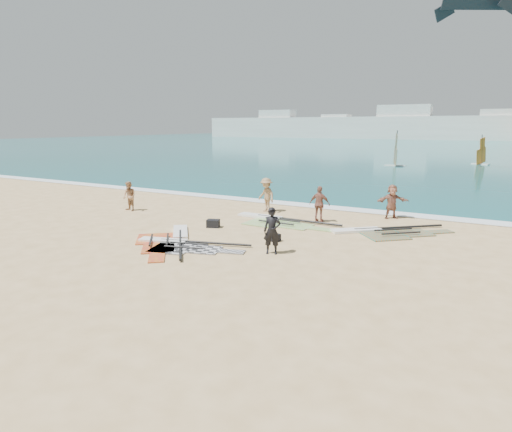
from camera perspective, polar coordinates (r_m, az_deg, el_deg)
The scene contains 18 objects.
ground at distance 15.71m, azimuth -8.14°, elevation -6.11°, with size 300.00×300.00×0.00m, color #D9B67F.
sea at distance 144.25m, azimuth 25.57°, elevation 8.89°, with size 300.00×240.00×0.06m, color #0D605E.
surf_line at distance 26.27m, azimuth 8.16°, elevation 1.22°, with size 300.00×1.20×0.04m, color white.
far_town at distance 163.77m, azimuth 20.56°, elevation 11.10°, with size 160.00×8.00×12.00m.
rig_grey at distance 17.83m, azimuth -10.05°, elevation -3.82°, with size 4.97×2.66×0.19m.
rig_green at distance 22.02m, azimuth 2.55°, elevation -0.61°, with size 5.84×2.36×0.20m.
rig_orange at distance 20.54m, azimuth 16.60°, elevation -2.04°, with size 5.17×4.34×0.20m.
rig_red at distance 18.86m, azimuth -11.45°, elevation -3.00°, with size 4.22×5.17×0.20m.
gear_bag_near at distance 20.84m, azimuth -5.73°, elevation -0.99°, with size 0.60×0.44×0.38m, color black.
gear_bag_far at distance 18.33m, azimuth 2.38°, elevation -2.84°, with size 0.54×0.38×0.32m, color black.
person_wetsuit at distance 16.33m, azimuth 2.16°, elevation -2.00°, with size 0.66×0.43×1.81m, color black.
beachgoer_left at distance 25.71m, azimuth -16.54°, elevation 2.54°, with size 0.83×0.64×1.70m, color #AC7E57.
beachgoer_mid at distance 24.39m, azimuth 1.38°, elevation 2.83°, with size 1.26×0.72×1.94m, color #997750.
beachgoer_back at distance 22.03m, azimuth 8.47°, elevation 1.58°, with size 1.08×0.45×1.84m, color #995C4B.
beachgoer_right at distance 23.70m, azimuth 17.67°, elevation 1.85°, with size 1.69×0.54×1.82m, color #9E644E.
windsurfer_left at distance 54.51m, azimuth 18.09°, elevation 7.62°, with size 2.47×2.78×4.33m.
windsurfer_centre at distance 61.08m, azimuth 27.82°, elevation 7.13°, with size 2.14×2.34×3.79m.
kitesurf_kite at distance 53.99m, azimuth 27.41°, elevation 23.96°, with size 7.50×4.57×2.66m.
Camera 1 is at (9.07, -11.88, 4.84)m, focal length 30.00 mm.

